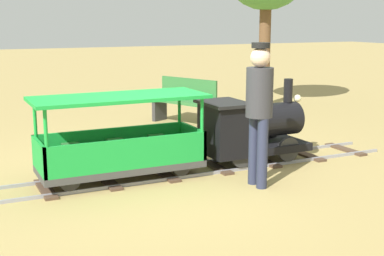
# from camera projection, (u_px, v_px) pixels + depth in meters

# --- Properties ---
(ground_plane) EXTENTS (60.00, 60.00, 0.00)m
(ground_plane) POSITION_uv_depth(u_px,v_px,m) (158.00, 175.00, 6.48)
(ground_plane) COLOR #A38C51
(track) EXTENTS (0.75, 5.70, 0.04)m
(track) POSITION_uv_depth(u_px,v_px,m) (190.00, 170.00, 6.66)
(track) COLOR gray
(track) RESTS_ON ground_plane
(locomotive) EXTENTS (0.71, 1.44, 1.05)m
(locomotive) POSITION_uv_depth(u_px,v_px,m) (249.00, 127.00, 6.93)
(locomotive) COLOR black
(locomotive) RESTS_ON ground_plane
(passenger_car) EXTENTS (0.81, 2.00, 0.97)m
(passenger_car) POSITION_uv_depth(u_px,v_px,m) (121.00, 145.00, 6.20)
(passenger_car) COLOR #3F3F3F
(passenger_car) RESTS_ON ground_plane
(conductor_person) EXTENTS (0.30, 0.30, 1.62)m
(conductor_person) POSITION_uv_depth(u_px,v_px,m) (259.00, 103.00, 5.89)
(conductor_person) COLOR #282D47
(conductor_person) RESTS_ON ground_plane
(park_bench) EXTENTS (1.35, 0.89, 0.82)m
(park_bench) POSITION_uv_depth(u_px,v_px,m) (184.00, 101.00, 9.61)
(park_bench) COLOR #2D6B33
(park_bench) RESTS_ON ground_plane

